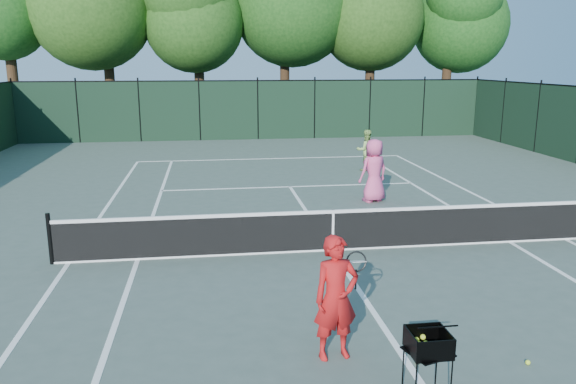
{
  "coord_description": "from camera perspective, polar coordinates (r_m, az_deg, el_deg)",
  "views": [
    {
      "loc": [
        -2.58,
        -11.29,
        4.0
      ],
      "look_at": [
        -0.83,
        1.0,
        1.1
      ],
      "focal_mm": 35.0,
      "sensor_mm": 36.0,
      "label": 1
    }
  ],
  "objects": [
    {
      "name": "ground",
      "position": [
        12.26,
        4.54,
        -5.95
      ],
      "size": [
        90.0,
        90.0,
        0.0
      ],
      "primitive_type": "plane",
      "color": "#45544B",
      "rests_on": "ground"
    },
    {
      "name": "sideline_doubles_left",
      "position": [
        12.33,
        -21.39,
        -6.72
      ],
      "size": [
        0.1,
        23.77,
        0.01
      ],
      "primitive_type": "cube",
      "color": "white",
      "rests_on": "ground"
    },
    {
      "name": "sideline_doubles_right",
      "position": [
        14.44,
        26.36,
        -4.33
      ],
      "size": [
        0.1,
        23.77,
        0.01
      ],
      "primitive_type": "cube",
      "color": "white",
      "rests_on": "ground"
    },
    {
      "name": "sideline_singles_left",
      "position": [
        12.08,
        -15.02,
        -6.65
      ],
      "size": [
        0.1,
        23.77,
        0.01
      ],
      "primitive_type": "cube",
      "color": "white",
      "rests_on": "ground"
    },
    {
      "name": "sideline_singles_right",
      "position": [
        13.72,
        21.62,
        -4.74
      ],
      "size": [
        0.1,
        23.77,
        0.01
      ],
      "primitive_type": "cube",
      "color": "white",
      "rests_on": "ground"
    },
    {
      "name": "baseline_far",
      "position": [
        23.66,
        -1.72,
        3.42
      ],
      "size": [
        10.97,
        0.1,
        0.01
      ],
      "primitive_type": "cube",
      "color": "white",
      "rests_on": "ground"
    },
    {
      "name": "service_line_far",
      "position": [
        18.32,
        0.2,
        0.55
      ],
      "size": [
        8.23,
        0.1,
        0.01
      ],
      "primitive_type": "cube",
      "color": "white",
      "rests_on": "ground"
    },
    {
      "name": "center_service_line",
      "position": [
        12.26,
        4.54,
        -5.93
      ],
      "size": [
        0.1,
        12.8,
        0.01
      ],
      "primitive_type": "cube",
      "color": "white",
      "rests_on": "ground"
    },
    {
      "name": "tennis_net",
      "position": [
        12.11,
        4.58,
        -3.81
      ],
      "size": [
        11.69,
        0.09,
        1.06
      ],
      "color": "black",
      "rests_on": "ground"
    },
    {
      "name": "fence_far",
      "position": [
        29.51,
        -3.08,
        8.27
      ],
      "size": [
        24.0,
        0.05,
        3.0
      ],
      "primitive_type": "cube",
      "color": "black",
      "rests_on": "ground"
    },
    {
      "name": "coach",
      "position": [
        7.76,
        4.91,
        -10.65
      ],
      "size": [
        0.89,
        0.73,
        1.75
      ],
      "rotation": [
        0.0,
        0.0,
        0.17
      ],
      "color": "red",
      "rests_on": "ground"
    },
    {
      "name": "player_pink",
      "position": [
        16.42,
        8.72,
        2.17
      ],
      "size": [
        1.05,
        0.86,
        1.83
      ],
      "rotation": [
        0.0,
        0.0,
        3.51
      ],
      "color": "#E6518C",
      "rests_on": "ground"
    },
    {
      "name": "player_green",
      "position": [
        21.16,
        7.93,
        4.23
      ],
      "size": [
        0.77,
        0.61,
        1.53
      ],
      "rotation": [
        0.0,
        0.0,
        3.18
      ],
      "color": "#94BD5E",
      "rests_on": "ground"
    },
    {
      "name": "ball_hopper",
      "position": [
        7.06,
        14.08,
        -14.67
      ],
      "size": [
        0.6,
        0.6,
        0.9
      ],
      "rotation": [
        0.0,
        0.0,
        0.32
      ],
      "color": "black",
      "rests_on": "ground"
    },
    {
      "name": "loose_ball_near_cart",
      "position": [
        8.55,
        23.19,
        -15.63
      ],
      "size": [
        0.07,
        0.07,
        0.07
      ],
      "primitive_type": "sphere",
      "color": "#C9EC30",
      "rests_on": "ground"
    },
    {
      "name": "loose_ball_midcourt",
      "position": [
        8.13,
        12.98,
        -16.41
      ],
      "size": [
        0.07,
        0.07,
        0.07
      ],
      "primitive_type": "sphere",
      "color": "yellow",
      "rests_on": "ground"
    }
  ]
}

